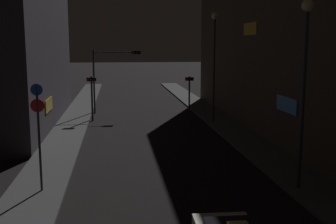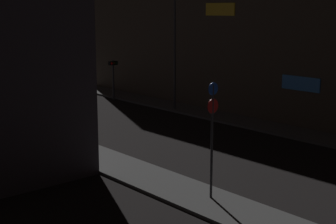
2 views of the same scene
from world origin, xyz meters
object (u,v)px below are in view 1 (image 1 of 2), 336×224
Objects in this scene: traffic_light_right_kerb at (189,86)px; traffic_light_left_kerb at (92,89)px; sign_pole_left at (39,128)px; traffic_light_overhead at (111,68)px; street_lamp_far_block at (214,47)px; street_lamp_near_block at (305,60)px.

traffic_light_left_kerb is at bearing -154.48° from traffic_light_right_kerb.
traffic_light_right_kerb is 23.99m from sign_pole_left.
traffic_light_right_kerb is at bearing 25.52° from traffic_light_left_kerb.
street_lamp_far_block is (8.25, -6.55, 1.99)m from traffic_light_overhead.
traffic_light_overhead is at bearing 141.53° from street_lamp_far_block.
traffic_light_overhead is 0.68× the size of street_lamp_far_block.
sign_pole_left is at bearing 174.76° from street_lamp_near_block.
traffic_light_overhead reaches higher than sign_pole_left.
sign_pole_left is 0.57× the size of street_lamp_near_block.
traffic_light_overhead is 23.81m from street_lamp_near_block.
sign_pole_left is at bearing -94.20° from traffic_light_left_kerb.
traffic_light_right_kerb is at bearing 3.21° from traffic_light_overhead.
traffic_light_overhead is 1.28× the size of sign_pole_left.
traffic_light_right_kerb is 0.42× the size of street_lamp_near_block.
traffic_light_right_kerb is at bearing 95.93° from street_lamp_far_block.
traffic_light_left_kerb is 1.12× the size of traffic_light_right_kerb.
street_lamp_far_block reaches higher than sign_pole_left.
street_lamp_far_block reaches higher than traffic_light_left_kerb.
sign_pole_left reaches higher than traffic_light_left_kerb.
traffic_light_overhead is at bearing 110.70° from street_lamp_near_block.
traffic_light_left_kerb is 21.08m from street_lamp_near_block.
street_lamp_far_block is (11.12, 14.64, 3.34)m from sign_pole_left.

